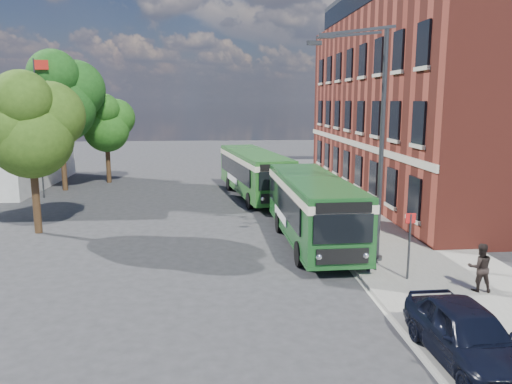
{
  "coord_description": "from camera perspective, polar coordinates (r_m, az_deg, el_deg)",
  "views": [
    {
      "loc": [
        -1.14,
        -20.53,
        6.38
      ],
      "look_at": [
        0.73,
        2.08,
        2.2
      ],
      "focal_mm": 35.0,
      "sensor_mm": 36.0,
      "label": 1
    }
  ],
  "objects": [
    {
      "name": "ground",
      "position": [
        21.53,
        -1.49,
        -6.8
      ],
      "size": [
        120.0,
        120.0,
        0.0
      ],
      "primitive_type": "plane",
      "color": "#2B2B2E",
      "rests_on": "ground"
    },
    {
      "name": "pavement",
      "position": [
        30.33,
        10.95,
        -1.75
      ],
      "size": [
        6.0,
        48.0,
        0.15
      ],
      "primitive_type": "cube",
      "color": "gray",
      "rests_on": "ground"
    },
    {
      "name": "kerb_line",
      "position": [
        29.68,
        5.26,
        -2.01
      ],
      "size": [
        0.12,
        48.0,
        0.01
      ],
      "primitive_type": "cube",
      "color": "beige",
      "rests_on": "ground"
    },
    {
      "name": "brick_office",
      "position": [
        35.89,
        20.59,
        10.73
      ],
      "size": [
        12.1,
        26.0,
        14.2
      ],
      "color": "maroon",
      "rests_on": "ground"
    },
    {
      "name": "flagpole",
      "position": [
        35.42,
        -23.55,
        7.25
      ],
      "size": [
        0.95,
        0.1,
        9.0
      ],
      "color": "#333538",
      "rests_on": "ground"
    },
    {
      "name": "street_lamp",
      "position": [
        19.54,
        13.16,
        5.5
      ],
      "size": [
        2.96,
        2.38,
        9.0
      ],
      "color": "#333538",
      "rests_on": "ground"
    },
    {
      "name": "bus_stop_sign",
      "position": [
        18.33,
        17.12,
        -5.45
      ],
      "size": [
        0.35,
        0.08,
        2.52
      ],
      "color": "#333538",
      "rests_on": "ground"
    },
    {
      "name": "bus_front",
      "position": [
        22.42,
        6.48,
        -1.34
      ],
      "size": [
        2.85,
        10.04,
        3.02
      ],
      "color": "#184C1D",
      "rests_on": "ground"
    },
    {
      "name": "bus_rear",
      "position": [
        33.26,
        -0.23,
        2.58
      ],
      "size": [
        4.29,
        11.46,
        3.02
      ],
      "color": "#256122",
      "rests_on": "ground"
    },
    {
      "name": "parked_car",
      "position": [
        13.37,
        22.97,
        -14.73
      ],
      "size": [
        1.81,
        4.32,
        1.46
      ],
      "primitive_type": "imported",
      "rotation": [
        0.0,
        0.0,
        0.02
      ],
      "color": "black",
      "rests_on": "pavement"
    },
    {
      "name": "pedestrian_a",
      "position": [
        18.99,
        13.15,
        -6.24
      ],
      "size": [
        0.76,
        0.69,
        1.74
      ],
      "primitive_type": "imported",
      "rotation": [
        0.0,
        0.0,
        3.69
      ],
      "color": "black",
      "rests_on": "pavement"
    },
    {
      "name": "pedestrian_b",
      "position": [
        18.18,
        24.24,
        -7.85
      ],
      "size": [
        0.89,
        0.75,
        1.63
      ],
      "primitive_type": "imported",
      "rotation": [
        0.0,
        0.0,
        2.96
      ],
      "color": "black",
      "rests_on": "pavement"
    },
    {
      "name": "tree_left",
      "position": [
        25.88,
        -24.33,
        7.04
      ],
      "size": [
        4.59,
        4.37,
        7.75
      ],
      "color": "#372414",
      "rests_on": "ground"
    },
    {
      "name": "tree_mid",
      "position": [
        37.87,
        -21.52,
        10.12
      ],
      "size": [
        5.79,
        5.51,
        9.78
      ],
      "color": "#372414",
      "rests_on": "ground"
    },
    {
      "name": "tree_right",
      "position": [
        40.48,
        -16.7,
        7.6
      ],
      "size": [
        4.09,
        3.89,
        6.91
      ],
      "color": "#372414",
      "rests_on": "ground"
    }
  ]
}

